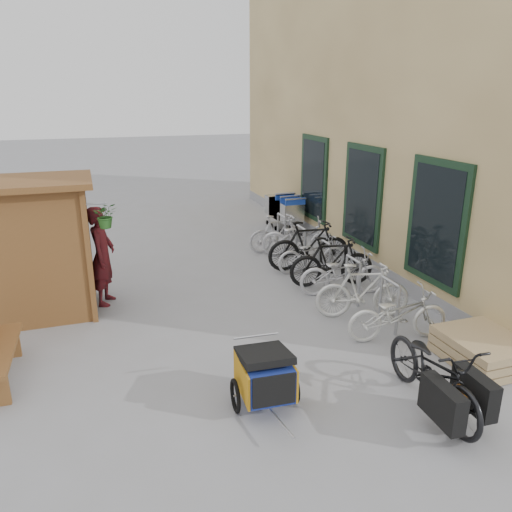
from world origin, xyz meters
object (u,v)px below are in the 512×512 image
object	(u,v)px
shopping_carts	(284,208)
bike_1	(363,291)
child_trailer	(265,374)
bike_4	(312,253)
cargo_bike	(435,373)
bike_0	(398,314)
pallet_stack	(483,349)
kiosk	(25,230)
bike_2	(343,273)
person_kiosk	(102,256)
bike_3	(332,261)
bike_7	(278,233)
bike_6	(299,237)
bike_5	(309,245)

from	to	relation	value
shopping_carts	bike_1	size ratio (longest dim) A/B	1.01
child_trailer	bike_4	distance (m)	5.07
cargo_bike	bike_4	bearing A→B (deg)	85.58
child_trailer	bike_0	bearing A→B (deg)	24.43
pallet_stack	bike_0	world-z (taller)	bike_0
cargo_bike	bike_1	bearing A→B (deg)	81.99
kiosk	bike_2	distance (m)	5.76
person_kiosk	bike_3	distance (m)	4.44
bike_2	bike_1	bearing A→B (deg)	-178.44
cargo_bike	bike_2	bearing A→B (deg)	82.48
person_kiosk	bike_3	world-z (taller)	person_kiosk
bike_4	bike_2	bearing A→B (deg)	-178.75
bike_3	bike_1	bearing A→B (deg)	-177.18
cargo_bike	bike_7	xyz separation A→B (m)	(0.53, 6.68, -0.03)
pallet_stack	bike_2	world-z (taller)	bike_2
pallet_stack	bike_6	bearing A→B (deg)	95.54
shopping_carts	bike_1	world-z (taller)	shopping_carts
shopping_carts	bike_0	size ratio (longest dim) A/B	1.02
cargo_bike	bike_2	xyz separation A→B (m)	(0.71, 3.68, -0.05)
bike_0	bike_3	distance (m)	2.43
bike_2	bike_7	world-z (taller)	bike_7
bike_3	bike_5	distance (m)	1.06
shopping_carts	cargo_bike	distance (m)	8.61
person_kiosk	bike_5	size ratio (longest dim) A/B	0.99
bike_2	person_kiosk	bearing A→B (deg)	87.78
child_trailer	person_kiosk	bearing A→B (deg)	116.58
bike_3	bike_6	xyz separation A→B (m)	(0.16, 2.04, -0.06)
bike_0	pallet_stack	bearing A→B (deg)	-134.41
bike_1	bike_2	world-z (taller)	bike_1
bike_4	bike_7	distance (m)	1.64
cargo_bike	bike_0	distance (m)	1.83
pallet_stack	bike_2	xyz separation A→B (m)	(-0.70, 2.99, 0.23)
kiosk	bike_1	distance (m)	5.83
cargo_bike	child_trailer	bearing A→B (deg)	163.07
child_trailer	bike_7	distance (m)	6.45
bike_2	bike_3	distance (m)	0.47
shopping_carts	person_kiosk	xyz separation A→B (m)	(-5.08, -3.76, 0.29)
bike_0	bike_2	size ratio (longest dim) A/B	0.97
bike_0	bike_6	xyz separation A→B (m)	(0.24, 4.47, 0.03)
bike_3	person_kiosk	bearing A→B (deg)	92.04
pallet_stack	bike_4	xyz separation A→B (m)	(-0.71, 4.36, 0.20)
person_kiosk	bike_1	bearing A→B (deg)	-98.99
shopping_carts	bike_3	size ratio (longest dim) A/B	0.96
cargo_bike	bike_4	xyz separation A→B (m)	(0.69, 5.05, -0.08)
cargo_bike	bike_0	world-z (taller)	cargo_bike
pallet_stack	bike_1	bearing A→B (deg)	114.32
bike_0	bike_5	xyz separation A→B (m)	(0.05, 3.48, 0.13)
bike_1	bike_3	world-z (taller)	bike_3
bike_1	bike_3	xyz separation A→B (m)	(0.18, 1.52, 0.03)
kiosk	shopping_carts	xyz separation A→B (m)	(6.28, 3.93, -0.92)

